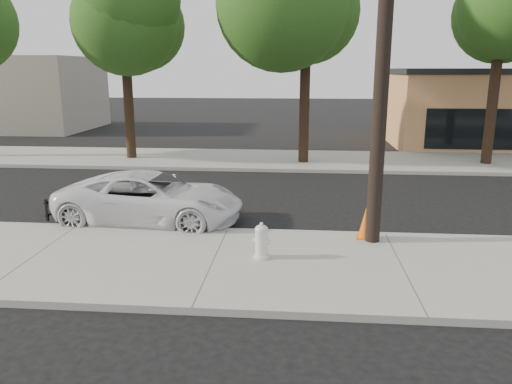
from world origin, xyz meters
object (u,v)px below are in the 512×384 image
(fire_hydrant, at_px, (261,242))
(traffic_cone, at_px, (366,223))
(utility_pole, at_px, (384,44))
(police_cruiser, at_px, (151,198))

(fire_hydrant, relative_size, traffic_cone, 0.97)
(utility_pole, xyz_separation_m, police_cruiser, (-5.85, 1.44, -3.99))
(utility_pole, bearing_deg, traffic_cone, 126.86)
(police_cruiser, bearing_deg, traffic_cone, -98.31)
(fire_hydrant, bearing_deg, utility_pole, 38.43)
(utility_pole, height_order, police_cruiser, utility_pole)
(utility_pole, xyz_separation_m, traffic_cone, (-0.15, 0.20, -4.17))
(police_cruiser, distance_m, fire_hydrant, 4.30)
(fire_hydrant, distance_m, traffic_cone, 2.87)
(utility_pole, distance_m, police_cruiser, 7.23)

